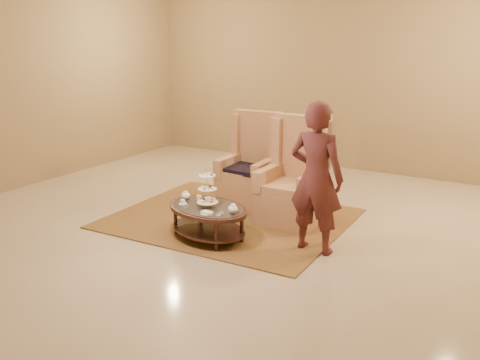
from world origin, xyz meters
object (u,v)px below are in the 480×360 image
Objects in this scene: armchair_left at (251,173)px; armchair_right at (295,187)px; person at (316,178)px; tea_table at (208,212)px.

armchair_right is (0.88, -0.35, 0.01)m from armchair_left.
person reaches higher than armchair_right.
tea_table is 0.95× the size of armchair_left.
armchair_right reaches higher than tea_table.
armchair_left reaches higher than tea_table.
armchair_left is (-0.27, 1.50, 0.11)m from tea_table.
person is at bearing 30.29° from tea_table.
armchair_left is at bearing 157.89° from armchair_right.
armchair_left is 0.95m from armchair_right.
armchair_left is 1.96m from person.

